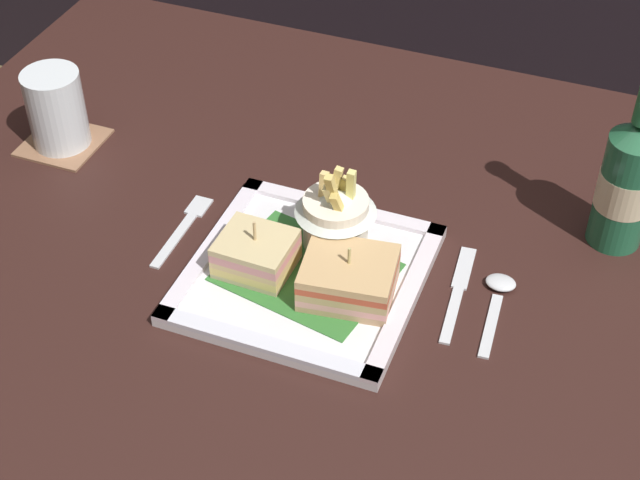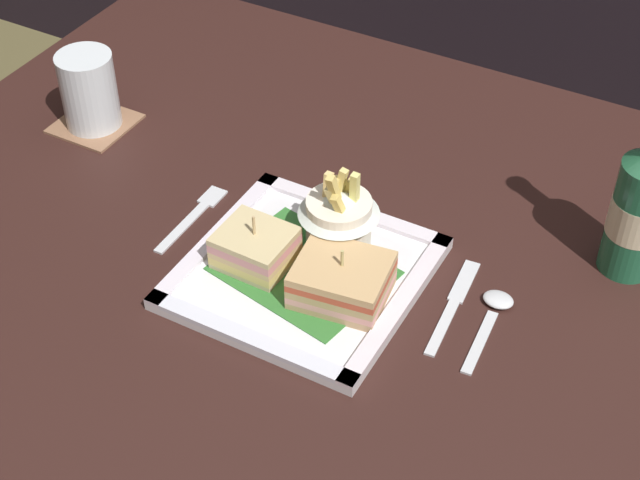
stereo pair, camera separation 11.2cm
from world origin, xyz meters
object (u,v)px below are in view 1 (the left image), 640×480
at_px(square_plate, 306,275).
at_px(fries_cup, 332,212).
at_px(water_glass, 57,114).
at_px(dining_table, 333,309).
at_px(beer_bottle, 628,179).
at_px(sandwich_half_right, 349,278).
at_px(sandwich_half_left, 256,254).
at_px(knife, 458,289).
at_px(fork, 184,226).
at_px(spoon, 498,294).

distance_m(square_plate, fries_cup, 0.08).
distance_m(square_plate, water_glass, 0.43).
relative_size(dining_table, beer_bottle, 4.89).
relative_size(dining_table, sandwich_half_right, 10.90).
bearing_deg(fries_cup, sandwich_half_left, -131.30).
height_order(dining_table, knife, knife).
relative_size(sandwich_half_right, fork, 0.82).
relative_size(square_plate, water_glass, 2.46).
relative_size(sandwich_half_left, sandwich_half_right, 0.75).
height_order(dining_table, fries_cup, fries_cup).
bearing_deg(knife, square_plate, -164.93).
xyz_separation_m(sandwich_half_left, fork, (-0.12, 0.04, -0.03)).
xyz_separation_m(sandwich_half_left, fries_cup, (0.06, 0.07, 0.02)).
relative_size(fork, knife, 0.86).
distance_m(beer_bottle, spoon, 0.20).
height_order(dining_table, square_plate, square_plate).
xyz_separation_m(beer_bottle, knife, (-0.15, -0.15, -0.09)).
bearing_deg(beer_bottle, knife, -134.44).
height_order(square_plate, sandwich_half_left, sandwich_half_left).
bearing_deg(sandwich_half_right, sandwich_half_left, 180.00).
bearing_deg(fork, knife, 2.51).
distance_m(square_plate, sandwich_half_left, 0.06).
bearing_deg(knife, sandwich_half_right, -152.38).
bearing_deg(water_glass, square_plate, -17.31).
relative_size(sandwich_half_left, water_glass, 0.79).
height_order(fries_cup, fork, fries_cup).
height_order(beer_bottle, spoon, beer_bottle).
xyz_separation_m(fries_cup, spoon, (0.20, -0.01, -0.05)).
relative_size(sandwich_half_right, knife, 0.71).
height_order(fries_cup, beer_bottle, beer_bottle).
height_order(water_glass, fork, water_glass).
height_order(sandwich_half_left, spoon, sandwich_half_left).
bearing_deg(knife, dining_table, 177.04).
distance_m(water_glass, fork, 0.26).
bearing_deg(beer_bottle, dining_table, -154.61).
height_order(dining_table, sandwich_half_right, sandwich_half_right).
distance_m(dining_table, sandwich_half_left, 0.16).
distance_m(dining_table, fries_cup, 0.15).
height_order(fork, knife, same).
height_order(sandwich_half_left, fries_cup, fries_cup).
xyz_separation_m(sandwich_half_right, beer_bottle, (0.26, 0.21, 0.06)).
xyz_separation_m(square_plate, fries_cup, (0.01, 0.06, 0.05)).
distance_m(sandwich_half_left, knife, 0.23).
relative_size(dining_table, fries_cup, 10.75).
xyz_separation_m(water_glass, fork, (0.23, -0.10, -0.05)).
bearing_deg(knife, sandwich_half_left, -165.31).
distance_m(square_plate, beer_bottle, 0.39).
distance_m(sandwich_half_left, fork, 0.13).
height_order(dining_table, spoon, spoon).
distance_m(sandwich_half_right, spoon, 0.17).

